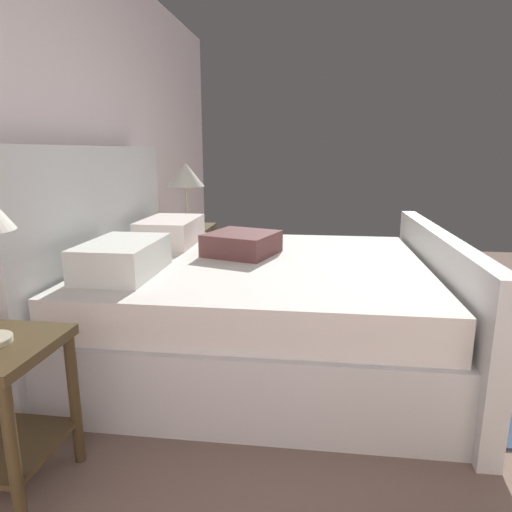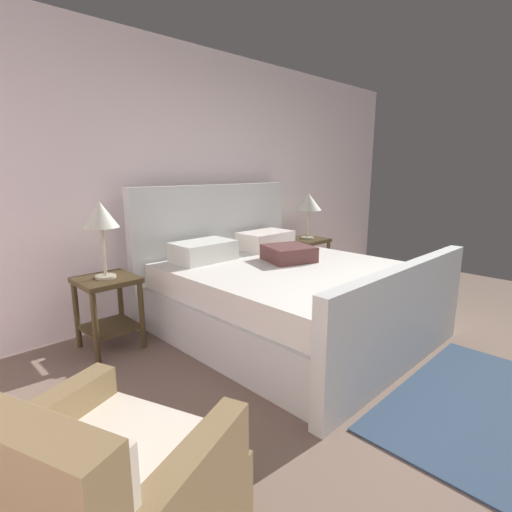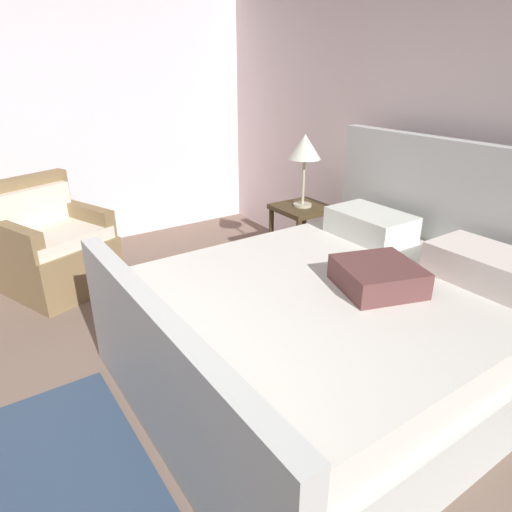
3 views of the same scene
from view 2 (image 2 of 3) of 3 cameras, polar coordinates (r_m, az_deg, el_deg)
ground_plane at (r=3.17m, az=27.97°, el=-16.41°), size 6.39×5.31×0.02m
wall_back at (r=4.40m, az=-6.14°, el=10.88°), size 6.51×0.12×2.65m
bed at (r=3.54m, az=4.27°, el=-5.43°), size 1.98×2.18×1.30m
nightstand_right at (r=4.98m, az=7.46°, el=0.32°), size 0.44×0.44×0.60m
table_lamp_right at (r=4.89m, az=7.68°, el=7.74°), size 0.33×0.33×0.56m
nightstand_left at (r=3.40m, az=-20.85°, el=-6.19°), size 0.44×0.44×0.60m
table_lamp_left at (r=3.26m, az=-21.78°, el=5.29°), size 0.27×0.27×0.61m
area_rug at (r=2.93m, az=33.40°, el=-19.12°), size 1.60×1.27×0.01m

